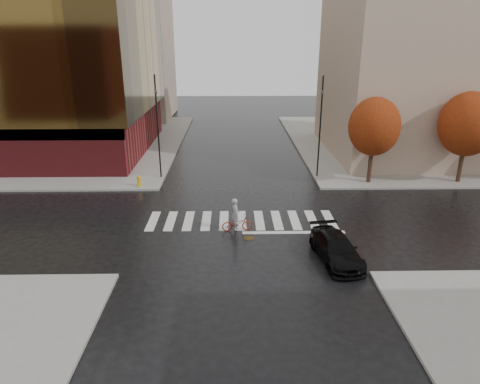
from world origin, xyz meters
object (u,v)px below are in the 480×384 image
object	(u,v)px
sedan	(336,249)
traffic_light_ne	(321,120)
cyclist	(237,220)
traffic_light_nw	(157,119)
fire_hydrant	(139,180)

from	to	relation	value
sedan	traffic_light_ne	size ratio (longest dim) A/B	0.57
cyclist	traffic_light_nw	bearing A→B (deg)	24.50
sedan	fire_hydrant	size ratio (longest dim) A/B	5.34
cyclist	fire_hydrant	distance (m)	10.58
sedan	cyclist	xyz separation A→B (m)	(-5.01, 3.58, 0.04)
fire_hydrant	cyclist	bearing A→B (deg)	-46.81
traffic_light_nw	traffic_light_ne	xyz separation A→B (m)	(12.60, 0.00, -0.08)
sedan	traffic_light_nw	bearing A→B (deg)	121.02
traffic_light_nw	cyclist	bearing A→B (deg)	55.27
cyclist	traffic_light_nw	distance (m)	12.34
sedan	traffic_light_nw	xyz separation A→B (m)	(-10.98, 13.58, 4.13)
sedan	traffic_light_nw	size ratio (longest dim) A/B	0.56
traffic_light_nw	fire_hydrant	world-z (taller)	traffic_light_nw
traffic_light_ne	cyclist	bearing A→B (deg)	32.09
sedan	traffic_light_ne	bearing A→B (deg)	75.27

